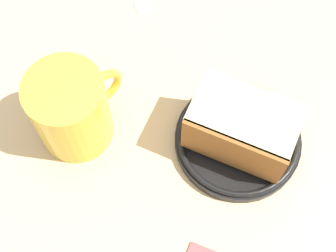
# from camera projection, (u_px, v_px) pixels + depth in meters

# --- Properties ---
(ground_plane) EXTENTS (1.28, 1.28, 0.04)m
(ground_plane) POSITION_uv_depth(u_px,v_px,m) (163.00, 127.00, 0.62)
(ground_plane) COLOR tan
(small_plate) EXTENTS (0.15, 0.15, 0.02)m
(small_plate) POSITION_uv_depth(u_px,v_px,m) (238.00, 140.00, 0.59)
(small_plate) COLOR black
(small_plate) RESTS_ON ground_plane
(cake_slice) EXTENTS (0.13, 0.10, 0.07)m
(cake_slice) POSITION_uv_depth(u_px,v_px,m) (241.00, 129.00, 0.55)
(cake_slice) COLOR brown
(cake_slice) RESTS_ON small_plate
(tea_mug) EXTENTS (0.08, 0.11, 0.10)m
(tea_mug) POSITION_uv_depth(u_px,v_px,m) (72.00, 110.00, 0.55)
(tea_mug) COLOR gold
(tea_mug) RESTS_ON ground_plane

